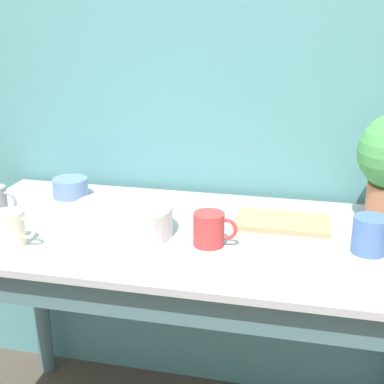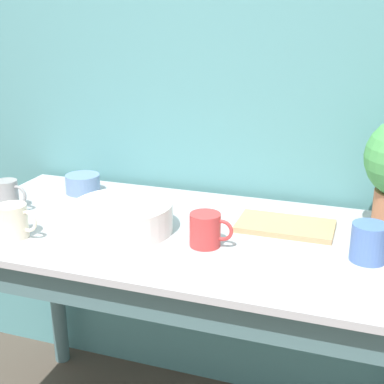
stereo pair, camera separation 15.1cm
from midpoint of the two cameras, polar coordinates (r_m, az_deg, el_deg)
wall_back at (r=1.83m, az=0.41°, el=12.10°), size 6.00×0.05×2.40m
counter_table at (r=1.59m, az=-2.97°, el=-9.48°), size 1.47×0.69×0.81m
bowl_wash_large at (r=1.55m, az=-10.23°, el=-2.97°), size 0.29×0.29×0.08m
mug_red at (r=1.45m, az=-1.08°, el=-4.04°), size 0.12×0.08×0.09m
mug_blue at (r=1.46m, az=15.76°, el=-4.49°), size 0.13×0.09×0.10m
mug_cream at (r=1.55m, az=-21.49°, el=-3.69°), size 0.12×0.08×0.10m
bowl_small_blue at (r=1.89m, az=-15.09°, el=0.43°), size 0.12×0.12×0.06m
tray_board at (r=1.61m, az=7.00°, el=-3.27°), size 0.28×0.16×0.02m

